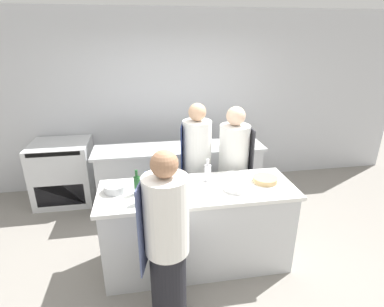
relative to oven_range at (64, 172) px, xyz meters
The scene contains 15 objects.
ground_plane 2.49m from the oven_range, 44.38° to the right, with size 16.00×16.00×0.00m, color gray.
wall_back 2.03m from the oven_range, 13.39° to the left, with size 8.00×0.06×2.80m.
prep_counter 2.45m from the oven_range, 44.38° to the right, with size 2.03×0.72×0.93m.
pass_counter 1.78m from the oven_range, 14.64° to the right, with size 2.40×0.57×0.93m.
oven_range is the anchor object (origin of this frame).
chef_at_prep_near 2.77m from the oven_range, 60.10° to the right, with size 0.41×0.39×1.63m.
chef_at_stove 2.59m from the oven_range, 25.08° to the right, with size 0.38×0.37×1.63m.
chef_at_pass_far 2.16m from the oven_range, 28.74° to the right, with size 0.39×0.38×1.67m.
bottle_olive_oil 2.31m from the oven_range, 58.78° to the right, with size 0.07×0.07×0.19m.
bottle_vinegar 2.15m from the oven_range, 56.44° to the right, with size 0.06×0.06×0.26m.
bottle_wine 2.51m from the oven_range, 39.59° to the right, with size 0.07×0.07×0.25m.
bowl_mixing_large 1.95m from the oven_range, 60.56° to the right, with size 0.23×0.23×0.08m.
bowl_prep_small 3.05m from the oven_range, 34.05° to the right, with size 0.26×0.26×0.05m.
bowl_ceramic_blue 2.41m from the oven_range, 46.04° to the right, with size 0.24×0.24×0.06m.
bowl_wooden_salad 2.83m from the oven_range, 40.03° to the right, with size 0.27×0.27×0.06m.
Camera 1 is at (-0.51, -2.68, 2.39)m, focal length 28.00 mm.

